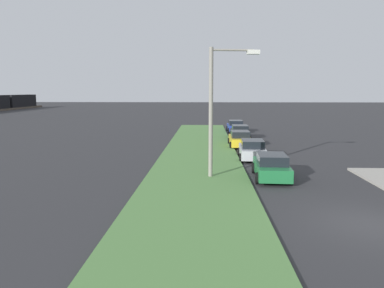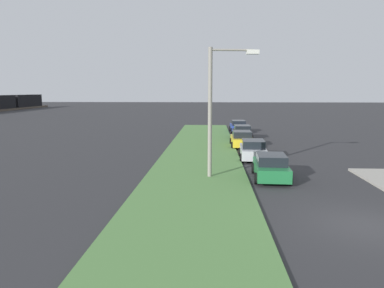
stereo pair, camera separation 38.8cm
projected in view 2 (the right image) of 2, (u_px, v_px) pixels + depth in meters
ground at (366, 226)px, 14.11m from camera, size 300.00×300.00×0.00m
grass_median at (198, 168)px, 24.34m from camera, size 60.00×6.00×0.12m
parked_car_green at (271, 167)px, 21.48m from camera, size 4.38×2.19×1.47m
parked_car_silver at (253, 150)px, 27.65m from camera, size 4.37×2.16×1.47m
parked_car_yellow at (242, 139)px, 33.74m from camera, size 4.31×2.03×1.47m
parked_car_black at (242, 132)px, 39.26m from camera, size 4.31×2.04×1.47m
parked_car_blue at (238, 126)px, 45.68m from camera, size 4.33×2.07×1.47m
streetlight at (216, 103)px, 21.15m from camera, size 0.67×2.87×7.50m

